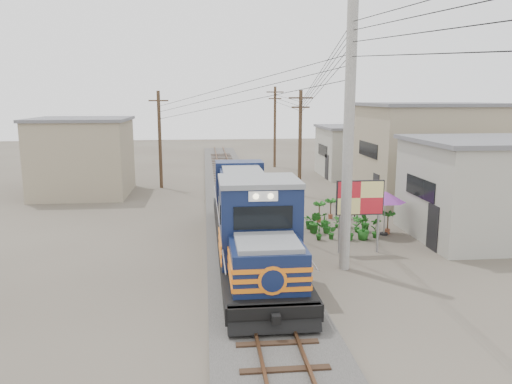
{
  "coord_description": "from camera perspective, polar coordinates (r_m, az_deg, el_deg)",
  "views": [
    {
      "loc": [
        -1.82,
        -18.55,
        6.58
      ],
      "look_at": [
        0.54,
        4.19,
        2.2
      ],
      "focal_mm": 35.0,
      "sensor_mm": 36.0,
      "label": 1
    }
  ],
  "objects": [
    {
      "name": "vendor",
      "position": [
        27.61,
        10.98,
        -1.58
      ],
      "size": [
        0.62,
        0.51,
        1.47
      ],
      "primitive_type": "imported",
      "rotation": [
        0.0,
        0.0,
        3.48
      ],
      "color": "black",
      "rests_on": "ground"
    },
    {
      "name": "ground",
      "position": [
        19.76,
        -0.31,
        -8.6
      ],
      "size": [
        120.0,
        120.0,
        0.0
      ],
      "primitive_type": "plane",
      "color": "#473F35",
      "rests_on": "ground"
    },
    {
      "name": "ballast",
      "position": [
        29.33,
        -2.23,
        -1.97
      ],
      "size": [
        3.6,
        70.0,
        0.16
      ],
      "primitive_type": "cube",
      "color": "#595651",
      "rests_on": "ground"
    },
    {
      "name": "billboard",
      "position": [
        21.4,
        11.8,
        -0.88
      ],
      "size": [
        2.04,
        0.14,
        3.15
      ],
      "rotation": [
        0.0,
        0.0,
        -0.01
      ],
      "color": "#99999E",
      "rests_on": "ground"
    },
    {
      "name": "wooden_pole_mid",
      "position": [
        33.28,
        5.06,
        5.8
      ],
      "size": [
        1.6,
        0.24,
        7.0
      ],
      "color": "#4C3826",
      "rests_on": "ground"
    },
    {
      "name": "shophouse_left",
      "position": [
        35.72,
        -19.18,
        3.86
      ],
      "size": [
        6.3,
        6.3,
        5.2
      ],
      "color": "gray",
      "rests_on": "ground"
    },
    {
      "name": "utility_pole_main",
      "position": [
        18.88,
        10.51,
        5.86
      ],
      "size": [
        0.4,
        0.4,
        10.0
      ],
      "color": "#9E9B93",
      "rests_on": "ground"
    },
    {
      "name": "track",
      "position": [
        29.29,
        -2.24,
        -1.62
      ],
      "size": [
        1.15,
        70.0,
        0.12
      ],
      "color": "#51331E",
      "rests_on": "ground"
    },
    {
      "name": "wooden_pole_far",
      "position": [
        47.09,
        2.17,
        7.62
      ],
      "size": [
        1.6,
        0.24,
        7.5
      ],
      "color": "#4C3826",
      "rests_on": "ground"
    },
    {
      "name": "market_umbrella",
      "position": [
        24.58,
        14.58,
        -0.53
      ],
      "size": [
        2.52,
        2.52,
        2.14
      ],
      "rotation": [
        0.0,
        0.0,
        0.37
      ],
      "color": "black",
      "rests_on": "ground"
    },
    {
      "name": "plant_nursery",
      "position": [
        24.68,
        9.47,
        -3.7
      ],
      "size": [
        3.51,
        3.06,
        1.1
      ],
      "color": "#1F601B",
      "rests_on": "ground"
    },
    {
      "name": "power_lines",
      "position": [
        27.11,
        -2.45,
        12.92
      ],
      "size": [
        9.65,
        19.0,
        3.3
      ],
      "color": "black",
      "rests_on": "ground"
    },
    {
      "name": "locomotive",
      "position": [
        20.63,
        -0.7,
        -3.02
      ],
      "size": [
        2.75,
        14.94,
        3.7
      ],
      "color": "black",
      "rests_on": "ground"
    },
    {
      "name": "shophouse_mid",
      "position": [
        33.91,
        19.13,
        4.38
      ],
      "size": [
        8.4,
        7.35,
        6.2
      ],
      "color": "gray",
      "rests_on": "ground"
    },
    {
      "name": "wooden_pole_left",
      "position": [
        36.8,
        -10.94,
        6.13
      ],
      "size": [
        1.6,
        0.24,
        7.0
      ],
      "color": "#4C3826",
      "rests_on": "ground"
    },
    {
      "name": "shophouse_back",
      "position": [
        42.76,
        11.58,
        4.63
      ],
      "size": [
        6.3,
        6.3,
        4.2
      ],
      "color": "#99988B",
      "rests_on": "ground"
    },
    {
      "name": "shophouse_front",
      "position": [
        25.68,
        25.41,
        0.33
      ],
      "size": [
        7.35,
        6.3,
        4.7
      ],
      "color": "#99988B",
      "rests_on": "ground"
    }
  ]
}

